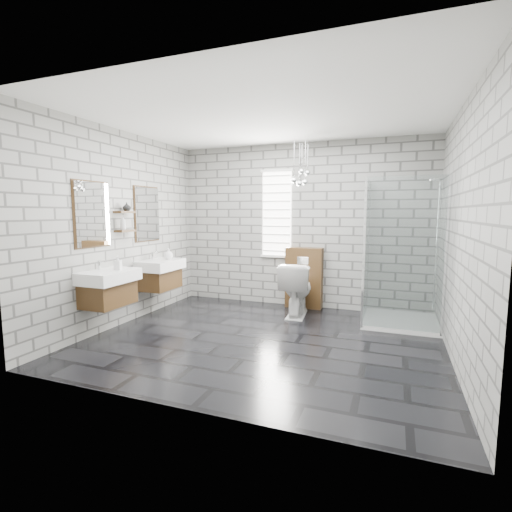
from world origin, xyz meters
The scene contains 20 objects.
floor centered at (0.00, 0.00, -0.01)m, with size 4.20×3.60×0.02m, color black.
ceiling centered at (0.00, 0.00, 2.71)m, with size 4.20×3.60×0.02m, color white.
wall_back centered at (0.00, 1.81, 1.35)m, with size 4.20×0.02×2.70m, color gray.
wall_front centered at (0.00, -1.81, 1.35)m, with size 4.20×0.02×2.70m, color gray.
wall_left centered at (-2.11, 0.00, 1.35)m, with size 0.02×3.60×2.70m, color gray.
wall_right centered at (2.11, 0.00, 1.35)m, with size 0.02×3.60×2.70m, color gray.
vanity_left centered at (-1.91, -0.58, 0.76)m, with size 0.47×0.70×1.57m.
vanity_right centered at (-1.91, 0.52, 0.76)m, with size 0.47×0.70×1.57m.
shelf_lower centered at (-2.03, -0.05, 1.32)m, with size 0.14×0.30×0.03m, color #472E16.
shelf_upper centered at (-2.03, -0.05, 1.58)m, with size 0.14×0.30×0.03m, color #472E16.
window centered at (-0.40, 1.78, 1.55)m, with size 0.56×0.05×1.48m.
cistern_panel centered at (0.10, 1.70, 0.50)m, with size 0.60×0.20×1.00m, color #472E16.
flush_plate centered at (0.10, 1.60, 0.80)m, with size 0.18×0.01×0.12m, color silver.
shower_enclosure centered at (1.50, 1.18, 0.50)m, with size 1.00×1.00×2.03m.
pendant_cluster centered at (0.12, 1.36, 2.10)m, with size 0.26×0.26×0.73m.
toilet centered at (0.10, 1.20, 0.41)m, with size 0.46×0.81×0.82m, color white.
soap_bottle_a centered at (-1.80, -0.49, 0.94)m, with size 0.08×0.08×0.18m, color #B2B2B2.
soap_bottle_b centered at (-1.81, 0.65, 0.94)m, with size 0.13×0.13×0.17m, color #B2B2B2.
soap_bottle_c centered at (-2.02, -0.10, 1.43)m, with size 0.08×0.08×0.20m, color #B2B2B2.
vase centered at (-2.02, -0.01, 1.65)m, with size 0.11×0.11×0.12m, color #B2B2B2.
Camera 1 is at (1.48, -4.23, 1.58)m, focal length 26.00 mm.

